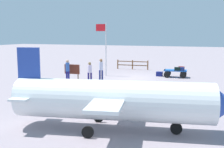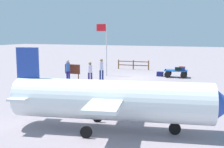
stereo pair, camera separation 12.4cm
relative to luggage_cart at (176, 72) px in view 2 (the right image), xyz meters
name	(u,v)px [view 2 (the right image)]	position (x,y,z in m)	size (l,w,h in m)	color
ground_plane	(134,78)	(3.23, 1.55, -0.45)	(120.00, 120.00, 0.00)	gray
luggage_cart	(176,72)	(0.00, 0.00, 0.00)	(1.97, 1.25, 0.64)	blue
suitcase_olive	(181,69)	(-0.46, 0.25, 0.31)	(0.60, 0.34, 0.25)	navy
suitcase_navy	(178,69)	(-0.21, 0.35, 0.32)	(0.52, 0.44, 0.27)	black
suitcase_grey	(182,68)	(-0.49, -0.18, 0.33)	(0.50, 0.40, 0.28)	maroon
suitcase_dark	(160,74)	(1.36, -0.08, -0.25)	(0.54, 0.40, 0.40)	navy
worker_lead	(101,68)	(5.31, 3.63, 0.54)	(0.44, 0.44, 1.72)	navy
worker_trailing	(90,71)	(5.65, 5.00, 0.45)	(0.41, 0.41, 1.58)	navy
worker_supervisor	(68,69)	(7.54, 5.05, 0.51)	(0.35, 0.35, 1.69)	navy
airplane_near	(119,100)	(-0.03, 14.10, 0.76)	(8.35, 4.68, 3.16)	silver
flagpole	(105,44)	(5.97, 1.31, 2.36)	(1.00, 0.10, 4.62)	silver
signboard	(72,70)	(7.42, 4.57, 0.38)	(1.29, 0.14, 1.28)	#4C3319
wooden_fence	(133,64)	(4.92, -3.69, 0.11)	(3.31, 0.34, 0.97)	brown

